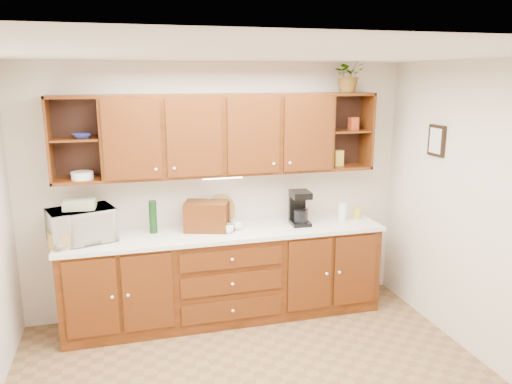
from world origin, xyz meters
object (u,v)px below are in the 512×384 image
coffee_maker (300,208)px  potted_plant (349,74)px  bread_box (206,216)px  microwave (81,225)px

coffee_maker → potted_plant: 1.47m
coffee_maker → bread_box: bearing=-177.7°
coffee_maker → microwave: bearing=-175.5°
bread_box → potted_plant: potted_plant is taller
bread_box → coffee_maker: (0.98, -0.03, 0.02)m
bread_box → coffee_maker: coffee_maker is taller
microwave → coffee_maker: (2.16, 0.00, 0.01)m
coffee_maker → potted_plant: size_ratio=0.97×
microwave → bread_box: size_ratio=1.36×
microwave → potted_plant: potted_plant is taller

